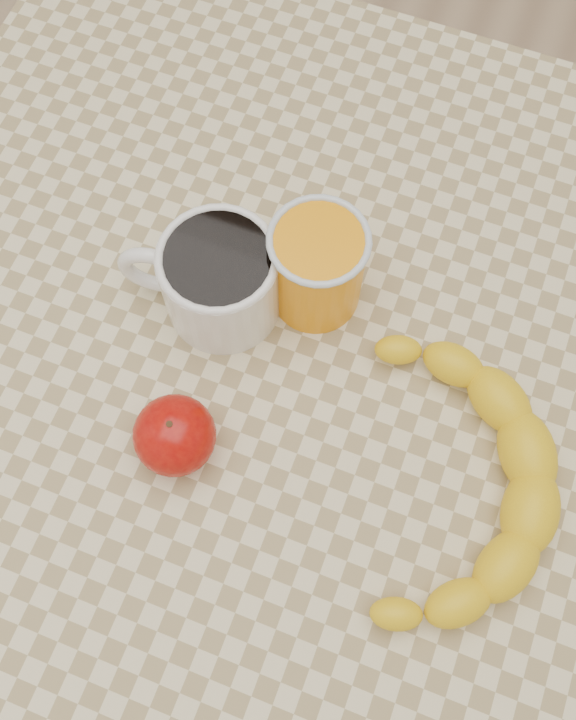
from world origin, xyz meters
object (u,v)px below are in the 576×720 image
(table, at_px, (288,401))
(banana, at_px, (453,484))
(orange_juice_glass, at_px, (317,267))
(apple, at_px, (175,435))
(coffee_mug, at_px, (217,278))

(table, distance_m, banana, 0.19)
(orange_juice_glass, bearing_deg, table, -87.85)
(apple, bearing_deg, coffee_mug, 97.69)
(orange_juice_glass, relative_size, apple, 1.19)
(banana, bearing_deg, coffee_mug, 151.50)
(coffee_mug, xyz_separation_m, apple, (0.02, -0.13, -0.02))
(table, distance_m, coffee_mug, 0.16)
(apple, xyz_separation_m, banana, (0.21, 0.04, -0.01))
(table, relative_size, banana, 2.67)
(table, bearing_deg, apple, -121.94)
(coffee_mug, relative_size, apple, 1.79)
(table, height_order, apple, apple)
(coffee_mug, bearing_deg, table, -26.07)
(coffee_mug, xyz_separation_m, banana, (0.23, -0.09, -0.02))
(table, height_order, orange_juice_glass, orange_juice_glass)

